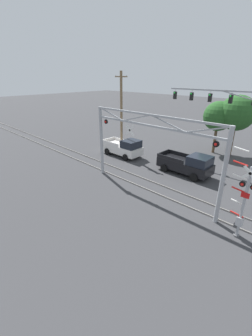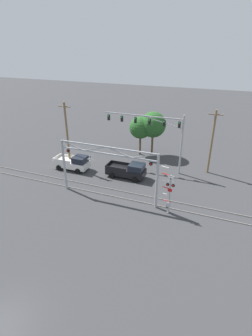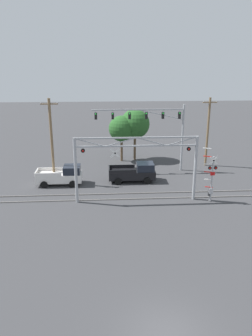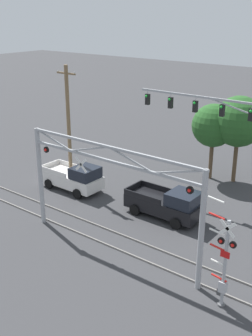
% 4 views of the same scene
% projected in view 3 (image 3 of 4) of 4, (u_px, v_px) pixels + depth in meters
% --- Properties ---
extents(ground_plane, '(200.00, 200.00, 0.00)m').
position_uv_depth(ground_plane, '(167.00, 335.00, 16.12)').
color(ground_plane, '#38383A').
extents(rail_track_near, '(80.00, 0.08, 0.10)m').
position_uv_depth(rail_track_near, '(136.00, 199.00, 31.99)').
color(rail_track_near, gray).
rests_on(rail_track_near, ground_plane).
extents(rail_track_far, '(80.00, 0.08, 0.10)m').
position_uv_depth(rail_track_far, '(134.00, 193.00, 33.35)').
color(rail_track_far, gray).
rests_on(rail_track_far, ground_plane).
extents(crossing_gantry, '(11.57, 0.30, 6.30)m').
position_uv_depth(crossing_gantry, '(136.00, 160.00, 30.47)').
color(crossing_gantry, '#9EA0A5').
rests_on(crossing_gantry, ground_plane).
extents(crossing_signal_mast, '(1.52, 0.35, 5.34)m').
position_uv_depth(crossing_signal_mast, '(211.00, 180.00, 31.01)').
color(crossing_signal_mast, '#9EA0A5').
rests_on(crossing_signal_mast, ground_plane).
extents(traffic_signal_span, '(10.96, 0.39, 8.11)m').
position_uv_depth(traffic_signal_span, '(158.00, 124.00, 38.73)').
color(traffic_signal_span, '#9EA0A5').
rests_on(traffic_signal_span, ground_plane).
extents(pickup_truck_lead, '(5.16, 2.27, 2.10)m').
position_uv_depth(pickup_truck_lead, '(134.00, 173.00, 36.63)').
color(pickup_truck_lead, black).
rests_on(pickup_truck_lead, ground_plane).
extents(pickup_truck_following, '(4.90, 2.27, 2.10)m').
position_uv_depth(pickup_truck_following, '(62.00, 176.00, 35.68)').
color(pickup_truck_following, silver).
rests_on(pickup_truck_following, ground_plane).
extents(utility_pole_left, '(1.80, 0.28, 9.27)m').
position_uv_depth(utility_pole_left, '(52.00, 141.00, 34.97)').
color(utility_pole_left, brown).
rests_on(utility_pole_left, ground_plane).
extents(utility_pole_right, '(1.80, 0.28, 8.69)m').
position_uv_depth(utility_pole_right, '(208.00, 131.00, 41.22)').
color(utility_pole_right, brown).
rests_on(utility_pole_right, ground_plane).
extents(background_tree_beyond_span, '(3.41, 3.41, 6.14)m').
position_uv_depth(background_tree_beyond_span, '(122.00, 129.00, 43.17)').
color(background_tree_beyond_span, brown).
rests_on(background_tree_beyond_span, ground_plane).
extents(background_tree_far_left_verge, '(3.93, 3.93, 6.90)m').
position_uv_depth(background_tree_far_left_verge, '(135.00, 124.00, 43.64)').
color(background_tree_far_left_verge, brown).
rests_on(background_tree_far_left_verge, ground_plane).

